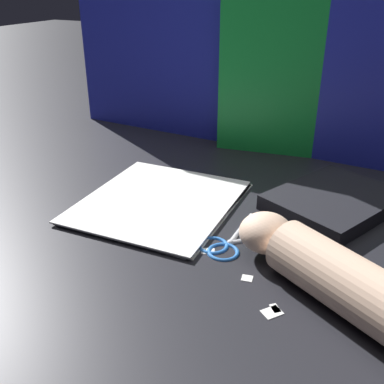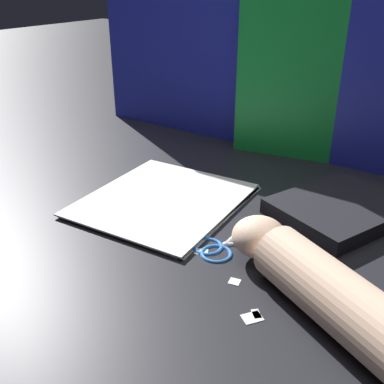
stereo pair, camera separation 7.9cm
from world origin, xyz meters
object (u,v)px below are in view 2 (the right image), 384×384
hand_forearm (319,284)px  scissors (223,244)px  paper_stack (164,199)px  book_closed (341,208)px

hand_forearm → scissors: bearing=159.6°
scissors → hand_forearm: (0.18, -0.07, 0.04)m
paper_stack → scissors: bearing=-24.0°
book_closed → scissors: book_closed is taller
paper_stack → book_closed: (0.31, 0.13, 0.01)m
paper_stack → book_closed: 0.34m
paper_stack → book_closed: size_ratio=1.13×
paper_stack → hand_forearm: 0.39m
hand_forearm → paper_stack: bearing=157.8°
book_closed → scissors: 0.25m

